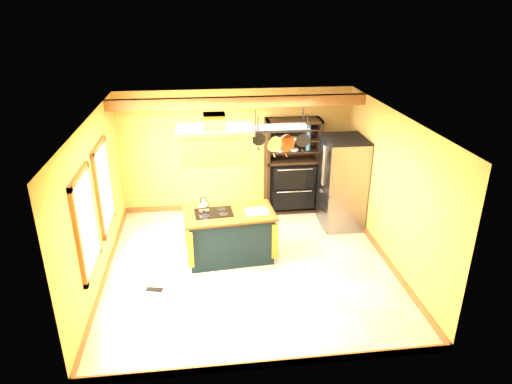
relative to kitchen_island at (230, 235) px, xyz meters
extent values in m
plane|color=beige|center=(0.32, -0.31, -0.47)|extent=(5.00, 5.00, 0.00)
plane|color=white|center=(0.32, -0.31, 2.23)|extent=(5.00, 5.00, 0.00)
cube|color=gold|center=(0.32, 2.19, 0.88)|extent=(5.00, 0.02, 2.70)
cube|color=gold|center=(0.32, -2.81, 0.88)|extent=(5.00, 0.02, 2.70)
cube|color=gold|center=(-2.18, -0.31, 0.88)|extent=(0.02, 5.00, 2.70)
cube|color=gold|center=(2.82, -0.31, 0.88)|extent=(0.02, 5.00, 2.70)
cube|color=brown|center=(0.32, 1.39, 2.12)|extent=(5.00, 0.15, 0.20)
cube|color=brown|center=(-2.15, -1.11, 0.93)|extent=(0.06, 1.06, 1.56)
cube|color=white|center=(-2.12, -1.11, 0.93)|extent=(0.02, 0.85, 1.34)
cube|color=brown|center=(-2.15, 0.29, 0.93)|extent=(0.06, 1.06, 1.56)
cube|color=white|center=(-2.12, 0.29, 0.93)|extent=(0.02, 0.85, 1.34)
cube|color=black|center=(0.00, 0.00, -0.03)|extent=(1.54, 0.92, 0.88)
cube|color=maroon|center=(0.00, 0.00, 0.43)|extent=(1.67, 1.02, 0.04)
cube|color=black|center=(-0.27, 0.02, 0.46)|extent=(0.70, 0.52, 0.01)
ellipsoid|color=silver|center=(-0.44, 0.11, 0.56)|extent=(0.20, 0.20, 0.16)
cube|color=white|center=(0.50, -0.03, 0.46)|extent=(0.43, 0.34, 0.02)
cube|color=#A57629|center=(-0.20, 0.00, 1.68)|extent=(1.18, 0.63, 0.50)
cube|color=brown|center=(-0.20, 0.00, 1.97)|extent=(1.25, 0.71, 0.08)
cube|color=#A57629|center=(-0.20, 0.00, 2.08)|extent=(0.35, 0.35, 0.30)
cube|color=black|center=(0.90, 0.00, 1.96)|extent=(0.91, 0.45, 0.04)
cylinder|color=black|center=(0.49, -0.18, 2.10)|extent=(0.02, 0.02, 0.27)
cylinder|color=black|center=(1.31, 0.18, 2.10)|extent=(0.02, 0.02, 0.27)
cylinder|color=black|center=(0.54, 0.09, 1.76)|extent=(0.24, 0.04, 0.24)
cylinder|color=silver|center=(0.78, -0.09, 1.71)|extent=(0.27, 0.04, 0.27)
cylinder|color=#AD492B|center=(1.02, 0.09, 1.66)|extent=(0.31, 0.04, 0.31)
cylinder|color=black|center=(1.27, -0.09, 1.76)|extent=(0.24, 0.04, 0.24)
cube|color=gray|center=(2.42, 1.10, 0.45)|extent=(0.77, 0.95, 1.85)
cube|color=gray|center=(2.02, 0.86, 0.86)|extent=(0.03, 0.45, 1.00)
cube|color=gray|center=(2.02, 1.34, 0.86)|extent=(0.03, 0.45, 1.00)
cube|color=gray|center=(2.02, 1.10, -0.04)|extent=(0.03, 0.91, 0.78)
cube|color=black|center=(2.42, 1.10, -0.44)|extent=(0.73, 0.90, 0.06)
cube|color=black|center=(1.52, 2.14, 0.57)|extent=(1.18, 0.06, 2.09)
cube|color=black|center=(0.96, 1.92, 0.57)|extent=(0.06, 0.50, 2.09)
cube|color=black|center=(2.08, 1.92, 0.57)|extent=(0.06, 0.50, 2.09)
cube|color=black|center=(1.52, 1.92, 0.71)|extent=(1.18, 0.50, 0.05)
cube|color=black|center=(1.52, 1.95, 0.15)|extent=(1.06, 0.40, 1.12)
cube|color=black|center=(1.52, 1.65, 0.39)|extent=(0.92, 0.04, 0.50)
cube|color=black|center=(1.52, 1.65, -0.11)|extent=(0.92, 0.04, 0.45)
cube|color=black|center=(1.52, 1.92, 0.94)|extent=(1.06, 0.44, 0.02)
cube|color=black|center=(1.52, 1.92, 1.18)|extent=(1.06, 0.44, 0.02)
cube|color=black|center=(1.52, 1.92, 1.42)|extent=(1.06, 0.44, 0.02)
cylinder|color=white|center=(1.23, 1.87, 0.99)|extent=(0.22, 0.22, 0.07)
cylinder|color=teal|center=(1.84, 1.87, 1.28)|extent=(0.10, 0.10, 0.17)
cube|color=black|center=(-1.31, -0.87, -0.46)|extent=(0.30, 0.18, 0.01)
camera|label=1|loc=(-0.41, -7.30, 3.95)|focal=32.00mm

